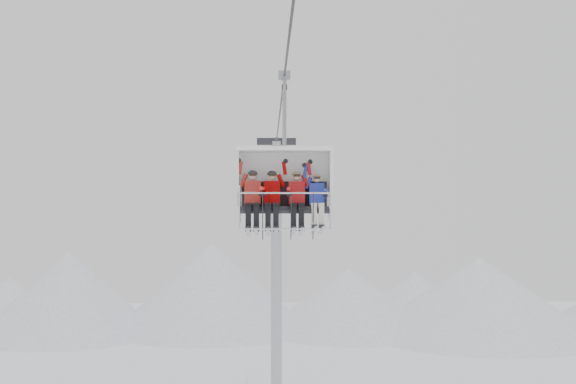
{
  "coord_description": "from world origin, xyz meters",
  "views": [
    {
      "loc": [
        -0.4,
        -14.76,
        10.01
      ],
      "look_at": [
        0.0,
        0.0,
        10.29
      ],
      "focal_mm": 45.0,
      "sensor_mm": 36.0,
      "label": 1
    }
  ],
  "objects_px": {
    "skier_far_right": "(317,199)",
    "skier_center_left": "(272,198)",
    "lift_tower_right": "(276,289)",
    "chairlift_carrier": "(284,179)",
    "skier_center_right": "(297,198)",
    "skier_far_left": "(253,198)"
  },
  "relations": [
    {
      "from": "chairlift_carrier",
      "to": "skier_center_right",
      "type": "xyz_separation_m",
      "value": [
        0.31,
        -0.31,
        -0.48
      ]
    },
    {
      "from": "lift_tower_right",
      "to": "skier_far_left",
      "type": "distance_m",
      "value": 19.37
    },
    {
      "from": "skier_center_left",
      "to": "lift_tower_right",
      "type": "bearing_deg",
      "value": 89.04
    },
    {
      "from": "skier_center_right",
      "to": "skier_far_right",
      "type": "relative_size",
      "value": 1.0
    },
    {
      "from": "skier_far_right",
      "to": "chairlift_carrier",
      "type": "bearing_deg",
      "value": 158.63
    },
    {
      "from": "lift_tower_right",
      "to": "skier_center_left",
      "type": "xyz_separation_m",
      "value": [
        -0.32,
        -18.84,
        4.43
      ]
    },
    {
      "from": "skier_far_right",
      "to": "skier_center_left",
      "type": "bearing_deg",
      "value": 179.46
    },
    {
      "from": "lift_tower_right",
      "to": "skier_center_right",
      "type": "relative_size",
      "value": 7.99
    },
    {
      "from": "chairlift_carrier",
      "to": "skier_far_left",
      "type": "height_order",
      "value": "chairlift_carrier"
    },
    {
      "from": "lift_tower_right",
      "to": "chairlift_carrier",
      "type": "distance_m",
      "value": 19.18
    },
    {
      "from": "skier_center_left",
      "to": "skier_far_right",
      "type": "distance_m",
      "value": 1.12
    },
    {
      "from": "lift_tower_right",
      "to": "skier_far_left",
      "type": "xyz_separation_m",
      "value": [
        -0.79,
        -18.84,
        4.43
      ]
    },
    {
      "from": "skier_center_right",
      "to": "skier_far_right",
      "type": "height_order",
      "value": "skier_center_right"
    },
    {
      "from": "chairlift_carrier",
      "to": "skier_center_right",
      "type": "bearing_deg",
      "value": -45.05
    },
    {
      "from": "skier_far_left",
      "to": "skier_center_right",
      "type": "height_order",
      "value": "skier_far_left"
    },
    {
      "from": "skier_center_right",
      "to": "skier_far_left",
      "type": "bearing_deg",
      "value": 179.87
    },
    {
      "from": "chairlift_carrier",
      "to": "skier_center_left",
      "type": "xyz_separation_m",
      "value": [
        -0.32,
        -0.3,
        -0.47
      ]
    },
    {
      "from": "chairlift_carrier",
      "to": "skier_far_right",
      "type": "relative_size",
      "value": 2.36
    },
    {
      "from": "skier_far_left",
      "to": "skier_far_right",
      "type": "distance_m",
      "value": 1.6
    },
    {
      "from": "skier_far_left",
      "to": "chairlift_carrier",
      "type": "bearing_deg",
      "value": 20.93
    },
    {
      "from": "skier_far_right",
      "to": "skier_center_right",
      "type": "bearing_deg",
      "value": 178.98
    },
    {
      "from": "skier_far_right",
      "to": "lift_tower_right",
      "type": "bearing_deg",
      "value": 92.45
    }
  ]
}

